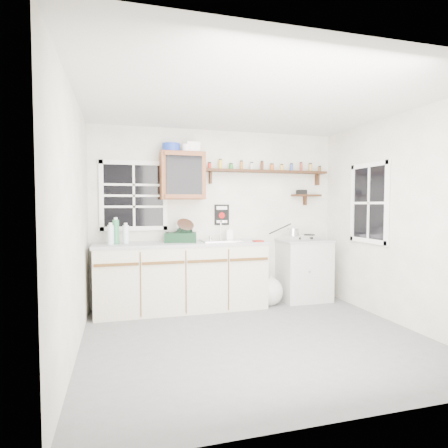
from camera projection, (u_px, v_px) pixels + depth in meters
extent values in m
cube|color=#595A5C|center=(256.00, 339.00, 4.00)|extent=(3.60, 3.20, 0.02)
cube|color=silver|center=(257.00, 100.00, 3.87)|extent=(3.60, 3.20, 0.02)
cube|color=#AFAC9D|center=(73.00, 224.00, 3.45)|extent=(0.02, 3.20, 2.50)
cube|color=#AFAC9D|center=(400.00, 220.00, 4.42)|extent=(0.02, 3.20, 2.50)
cube|color=#AFAC9D|center=(218.00, 217.00, 5.48)|extent=(3.60, 0.02, 2.50)
cube|color=#AFAC9D|center=(346.00, 233.00, 2.39)|extent=(3.60, 0.02, 2.50)
cube|color=beige|center=(182.00, 278.00, 5.07)|extent=(2.27, 0.60, 0.88)
cube|color=gray|center=(182.00, 244.00, 5.05)|extent=(2.31, 0.62, 0.04)
cube|color=#573717|center=(117.00, 265.00, 4.53)|extent=(0.53, 0.02, 0.03)
cube|color=#573717|center=(164.00, 263.00, 4.68)|extent=(0.53, 0.02, 0.03)
cube|color=#573717|center=(208.00, 261.00, 4.83)|extent=(0.53, 0.02, 0.03)
cube|color=#573717|center=(249.00, 259.00, 4.98)|extent=(0.53, 0.02, 0.03)
cube|color=#B9B9B2|center=(304.00, 271.00, 5.59)|extent=(0.70, 0.55, 0.88)
cube|color=gray|center=(304.00, 240.00, 5.56)|extent=(0.73, 0.57, 0.03)
cube|color=silver|center=(220.00, 241.00, 5.19)|extent=(0.52, 0.44, 0.03)
cylinder|color=silver|center=(221.00, 230.00, 5.35)|extent=(0.02, 0.02, 0.28)
cylinder|color=silver|center=(222.00, 221.00, 5.28)|extent=(0.02, 0.14, 0.02)
cube|color=#5C2A17|center=(182.00, 176.00, 5.15)|extent=(0.60, 0.30, 0.65)
cube|color=black|center=(184.00, 175.00, 5.00)|extent=(0.48, 0.02, 0.52)
cylinder|color=#1933A3|center=(171.00, 148.00, 5.09)|extent=(0.24, 0.24, 0.11)
cube|color=white|center=(193.00, 147.00, 5.17)|extent=(0.18, 0.15, 0.14)
cylinder|color=white|center=(186.00, 148.00, 5.10)|extent=(0.12, 0.12, 0.10)
cube|color=#32180E|center=(267.00, 171.00, 5.55)|extent=(1.91, 0.18, 0.04)
cube|color=#32180E|center=(210.00, 177.00, 5.36)|extent=(0.03, 0.10, 0.18)
cube|color=#32180E|center=(317.00, 179.00, 5.82)|extent=(0.03, 0.10, 0.18)
cylinder|color=red|center=(210.00, 166.00, 5.31)|extent=(0.05, 0.05, 0.08)
cylinder|color=black|center=(210.00, 163.00, 5.31)|extent=(0.04, 0.04, 0.02)
cylinder|color=gold|center=(220.00, 165.00, 5.35)|extent=(0.05, 0.05, 0.13)
cylinder|color=black|center=(220.00, 160.00, 5.35)|extent=(0.05, 0.05, 0.02)
cylinder|color=#267226|center=(231.00, 167.00, 5.39)|extent=(0.06, 0.06, 0.07)
cylinder|color=black|center=(231.00, 164.00, 5.39)|extent=(0.05, 0.05, 0.02)
cylinder|color=#99591E|center=(242.00, 166.00, 5.44)|extent=(0.05, 0.05, 0.11)
cylinder|color=black|center=(242.00, 161.00, 5.43)|extent=(0.04, 0.04, 0.02)
cylinder|color=silver|center=(252.00, 167.00, 5.48)|extent=(0.05, 0.05, 0.10)
cylinder|color=black|center=(252.00, 163.00, 5.48)|extent=(0.04, 0.04, 0.02)
cylinder|color=#4C2614|center=(262.00, 166.00, 5.52)|extent=(0.05, 0.05, 0.12)
cylinder|color=black|center=(262.00, 161.00, 5.52)|extent=(0.04, 0.04, 0.02)
cylinder|color=#B24C19|center=(272.00, 167.00, 5.56)|extent=(0.06, 0.06, 0.09)
cylinder|color=black|center=(272.00, 164.00, 5.56)|extent=(0.05, 0.05, 0.02)
cylinder|color=gold|center=(282.00, 168.00, 5.61)|extent=(0.05, 0.05, 0.08)
cylinder|color=black|center=(282.00, 165.00, 5.60)|extent=(0.04, 0.04, 0.02)
cylinder|color=#334C8C|center=(291.00, 168.00, 5.65)|extent=(0.05, 0.05, 0.10)
cylinder|color=black|center=(292.00, 164.00, 5.65)|extent=(0.05, 0.05, 0.02)
cylinder|color=maroon|center=(301.00, 167.00, 5.69)|extent=(0.04, 0.04, 0.12)
cylinder|color=black|center=(301.00, 163.00, 5.69)|extent=(0.04, 0.04, 0.02)
cylinder|color=#BF8C3F|center=(310.00, 168.00, 5.73)|extent=(0.05, 0.05, 0.11)
cylinder|color=black|center=(310.00, 164.00, 5.73)|extent=(0.05, 0.05, 0.02)
cylinder|color=brown|center=(320.00, 169.00, 5.78)|extent=(0.05, 0.05, 0.07)
cylinder|color=black|center=(320.00, 166.00, 5.78)|extent=(0.04, 0.04, 0.02)
cube|color=#32180E|center=(306.00, 195.00, 5.75)|extent=(0.45, 0.15, 0.03)
cube|color=#32180E|center=(305.00, 201.00, 5.79)|extent=(0.03, 0.08, 0.14)
cube|color=black|center=(302.00, 192.00, 5.73)|extent=(0.14, 0.10, 0.07)
cube|color=black|center=(222.00, 215.00, 5.47)|extent=(0.22, 0.01, 0.30)
cube|color=white|center=(222.00, 208.00, 5.46)|extent=(0.16, 0.00, 0.05)
cylinder|color=#A50C0C|center=(222.00, 215.00, 5.47)|extent=(0.09, 0.01, 0.09)
cube|color=white|center=(222.00, 222.00, 5.47)|extent=(0.16, 0.00, 0.04)
cube|color=black|center=(134.00, 196.00, 5.12)|extent=(0.85, 0.02, 0.90)
cube|color=white|center=(134.00, 196.00, 5.12)|extent=(0.93, 0.03, 0.98)
cube|color=black|center=(369.00, 203.00, 4.93)|extent=(0.02, 0.70, 1.00)
cube|color=white|center=(369.00, 203.00, 4.93)|extent=(0.03, 0.78, 1.08)
cylinder|color=silver|center=(111.00, 235.00, 4.77)|extent=(0.08, 0.08, 0.25)
cylinder|color=white|center=(111.00, 224.00, 4.77)|extent=(0.04, 0.04, 0.03)
cylinder|color=#287948|center=(116.00, 232.00, 4.84)|extent=(0.08, 0.08, 0.31)
cylinder|color=white|center=(116.00, 219.00, 4.83)|extent=(0.05, 0.05, 0.03)
cylinder|color=silver|center=(126.00, 234.00, 4.89)|extent=(0.08, 0.08, 0.24)
cylinder|color=white|center=(126.00, 224.00, 4.88)|extent=(0.04, 0.04, 0.03)
cube|color=black|center=(181.00, 237.00, 5.10)|extent=(0.47, 0.39, 0.13)
cylinder|color=silver|center=(185.00, 228.00, 5.11)|extent=(0.27, 0.30, 0.25)
imported|color=silver|center=(229.00, 233.00, 5.38)|extent=(0.10, 0.10, 0.21)
cube|color=maroon|center=(258.00, 241.00, 5.13)|extent=(0.14, 0.13, 0.02)
cube|color=silver|center=(301.00, 237.00, 5.52)|extent=(0.56, 0.33, 0.07)
cylinder|color=black|center=(293.00, 235.00, 5.49)|extent=(0.16, 0.16, 0.01)
cylinder|color=black|center=(309.00, 235.00, 5.56)|extent=(0.16, 0.16, 0.01)
cylinder|color=silver|center=(293.00, 232.00, 5.48)|extent=(0.17, 0.17, 0.10)
cylinder|color=black|center=(280.00, 229.00, 5.52)|extent=(0.32, 0.10, 0.17)
ellipsoid|color=silver|center=(270.00, 292.00, 5.32)|extent=(0.40, 0.36, 0.42)
cone|color=silver|center=(271.00, 278.00, 5.31)|extent=(0.11, 0.11, 0.11)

